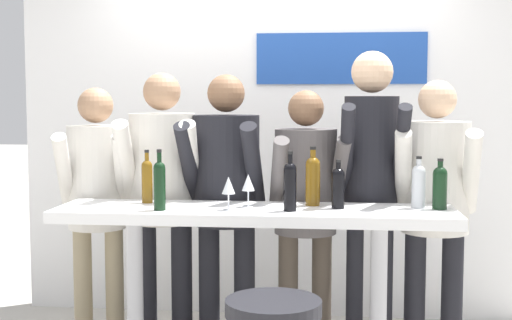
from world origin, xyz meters
name	(u,v)px	position (x,y,z in m)	size (l,w,h in m)	color
back_wall	(276,127)	(0.00, 1.44, 1.38)	(3.72, 0.12, 2.74)	white
tasting_table	(254,242)	(0.00, 0.00, 0.82)	(2.12, 0.52, 1.00)	white
person_far_left	(97,191)	(-1.02, 0.45, 1.02)	(0.48, 0.58, 1.65)	gray
person_left	(163,184)	(-0.61, 0.46, 1.07)	(0.50, 0.59, 1.74)	black
person_center_left	(226,186)	(-0.22, 0.45, 1.06)	(0.49, 0.58, 1.72)	black
person_center	(306,196)	(0.26, 0.47, 1.01)	(0.50, 0.58, 1.63)	#473D33
person_center_right	(371,169)	(0.63, 0.42, 1.18)	(0.38, 0.54, 1.85)	black
person_right	(435,193)	(1.00, 0.42, 1.04)	(0.50, 0.59, 1.69)	black
wine_bottle_0	(419,184)	(0.87, 0.09, 1.13)	(0.07, 0.07, 0.28)	#B7BCC1
wine_bottle_1	(338,186)	(0.44, 0.03, 1.12)	(0.07, 0.07, 0.26)	black
wine_bottle_2	(147,179)	(-0.62, 0.13, 1.13)	(0.06, 0.06, 0.30)	brown
wine_bottle_3	(160,183)	(-0.48, -0.13, 1.14)	(0.06, 0.06, 0.32)	black
wine_bottle_4	(313,178)	(0.31, 0.13, 1.15)	(0.08, 0.08, 0.32)	brown
wine_bottle_5	(440,185)	(0.97, 0.06, 1.13)	(0.08, 0.08, 0.27)	black
wine_bottle_6	(290,184)	(0.19, -0.08, 1.14)	(0.07, 0.07, 0.31)	black
wine_glass_0	(228,186)	(-0.13, -0.09, 1.12)	(0.07, 0.07, 0.18)	silver
wine_glass_1	(248,184)	(-0.04, 0.04, 1.12)	(0.07, 0.07, 0.18)	silver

